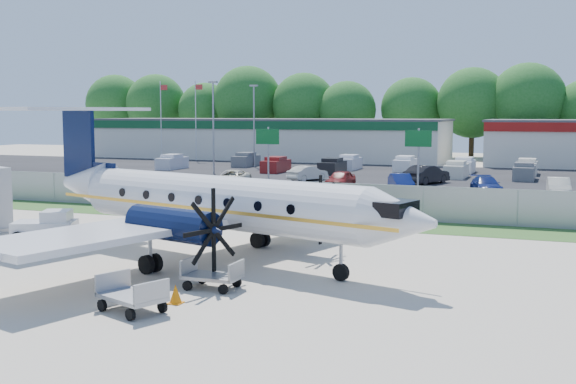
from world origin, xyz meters
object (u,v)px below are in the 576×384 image
(pushback_tug, at_px, (48,227))
(baggage_cart_far, at_px, (212,275))
(aircraft, at_px, (212,201))
(baggage_cart_near, at_px, (132,296))

(pushback_tug, height_order, baggage_cart_far, pushback_tug)
(aircraft, xyz_separation_m, pushback_tug, (-8.99, 0.84, -1.71))
(baggage_cart_near, distance_m, baggage_cart_far, 3.61)
(baggage_cart_far, bearing_deg, aircraft, 116.81)
(pushback_tug, height_order, baggage_cart_near, pushback_tug)
(pushback_tug, xyz_separation_m, baggage_cart_far, (11.27, -5.34, -0.25))
(aircraft, height_order, pushback_tug, aircraft)
(aircraft, bearing_deg, baggage_cart_near, -80.71)
(aircraft, distance_m, baggage_cart_near, 8.31)
(aircraft, bearing_deg, baggage_cart_far, -63.19)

